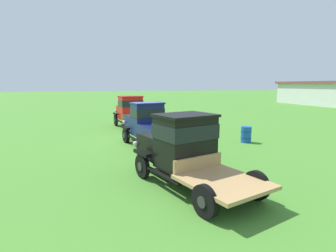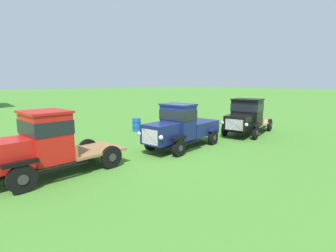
% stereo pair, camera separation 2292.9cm
% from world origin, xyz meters
% --- Properties ---
extents(ground_plane, '(240.00, 240.00, 0.00)m').
position_xyz_m(ground_plane, '(0.00, 0.00, 0.00)').
color(ground_plane, '#47842D').
extents(vintage_truck_foreground_near, '(5.16, 2.49, 2.35)m').
position_xyz_m(vintage_truck_foreground_near, '(-5.62, 0.39, 1.24)').
color(vintage_truck_foreground_near, black).
rests_on(vintage_truck_foreground_near, ground).
extents(vintage_truck_second_in_line, '(4.98, 2.62, 2.26)m').
position_xyz_m(vintage_truck_second_in_line, '(0.92, 0.48, 1.09)').
color(vintage_truck_second_in_line, black).
rests_on(vintage_truck_second_in_line, ground).
extents(vintage_truck_midrow_center, '(5.39, 3.20, 2.27)m').
position_xyz_m(vintage_truck_midrow_center, '(6.28, 0.40, 1.19)').
color(vintage_truck_midrow_center, black).
rests_on(vintage_truck_midrow_center, ground).
extents(oil_drum_beside_row, '(0.59, 0.59, 0.89)m').
position_xyz_m(oil_drum_beside_row, '(1.62, 5.81, 0.44)').
color(oil_drum_beside_row, '#1951B2').
rests_on(oil_drum_beside_row, ground).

